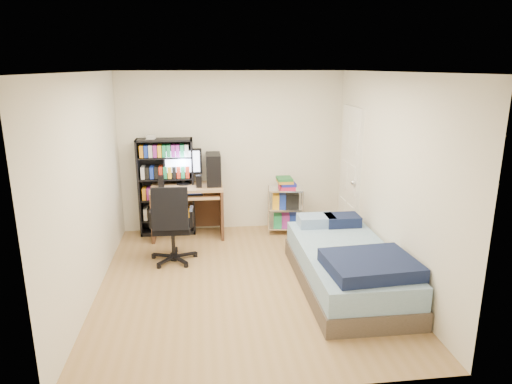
{
  "coord_description": "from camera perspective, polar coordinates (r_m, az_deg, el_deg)",
  "views": [
    {
      "loc": [
        -0.48,
        -5.11,
        2.55
      ],
      "look_at": [
        0.18,
        0.4,
        1.03
      ],
      "focal_mm": 32.0,
      "sensor_mm": 36.0,
      "label": 1
    }
  ],
  "objects": [
    {
      "name": "bed",
      "position": [
        5.58,
        11.36,
        -9.06
      ],
      "size": [
        1.08,
        2.16,
        0.62
      ],
      "color": "brown",
      "rests_on": "room"
    },
    {
      "name": "computer_desk",
      "position": [
        7.07,
        -7.72,
        0.32
      ],
      "size": [
        1.08,
        0.63,
        1.36
      ],
      "color": "tan",
      "rests_on": "room"
    },
    {
      "name": "door",
      "position": [
        7.0,
        11.68,
        2.23
      ],
      "size": [
        0.12,
        0.8,
        2.0
      ],
      "color": "white",
      "rests_on": "room"
    },
    {
      "name": "wire_cart",
      "position": [
        7.16,
        3.74,
        -0.63
      ],
      "size": [
        0.61,
        0.48,
        0.89
      ],
      "rotation": [
        0.0,
        0.0,
        -0.15
      ],
      "color": "white",
      "rests_on": "room"
    },
    {
      "name": "room",
      "position": [
        5.29,
        -1.46,
        1.12
      ],
      "size": [
        3.58,
        4.08,
        2.58
      ],
      "color": "#A17B50",
      "rests_on": "ground"
    },
    {
      "name": "office_chair",
      "position": [
        6.23,
        -10.38,
        -5.64
      ],
      "size": [
        0.66,
        0.66,
        1.08
      ],
      "rotation": [
        0.0,
        0.0,
        -0.03
      ],
      "color": "black",
      "rests_on": "room"
    },
    {
      "name": "media_shelf",
      "position": [
        7.19,
        -11.14,
        0.76
      ],
      "size": [
        0.85,
        0.28,
        1.57
      ],
      "color": "black",
      "rests_on": "room"
    }
  ]
}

